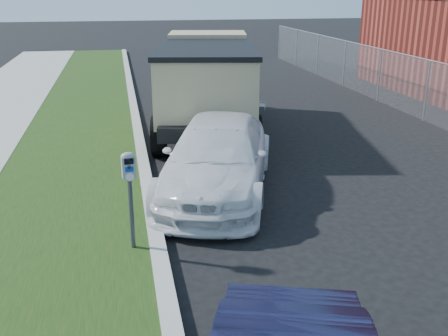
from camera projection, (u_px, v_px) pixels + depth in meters
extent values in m
plane|color=black|center=(322.00, 242.00, 8.33)|extent=(120.00, 120.00, 0.00)
cube|color=gray|center=(150.00, 202.00, 9.67)|extent=(0.25, 50.00, 0.15)
cube|color=black|center=(60.00, 209.00, 9.38)|extent=(3.00, 50.00, 0.13)
plane|color=slate|center=(427.00, 91.00, 15.64)|extent=(0.00, 30.00, 30.00)
cylinder|color=gray|center=(431.00, 61.00, 15.34)|extent=(0.04, 30.00, 0.04)
cylinder|color=gray|center=(427.00, 91.00, 15.64)|extent=(0.06, 0.06, 1.80)
cylinder|color=gray|center=(380.00, 75.00, 18.42)|extent=(0.06, 0.06, 1.80)
cylinder|color=gray|center=(345.00, 64.00, 21.20)|extent=(0.06, 0.06, 1.80)
cylinder|color=gray|center=(318.00, 55.00, 23.98)|extent=(0.06, 0.06, 1.80)
cylinder|color=gray|center=(297.00, 48.00, 26.76)|extent=(0.06, 0.06, 1.80)
cylinder|color=gray|center=(279.00, 42.00, 29.54)|extent=(0.06, 0.06, 1.80)
cylinder|color=#3F4247|center=(132.00, 213.00, 7.71)|extent=(0.08, 0.08, 1.08)
cube|color=gray|center=(129.00, 167.00, 7.47)|extent=(0.21, 0.15, 0.32)
ellipsoid|color=gray|center=(128.00, 156.00, 7.42)|extent=(0.22, 0.16, 0.12)
cube|color=black|center=(129.00, 161.00, 7.37)|extent=(0.13, 0.03, 0.09)
cube|color=#0D3596|center=(129.00, 169.00, 7.42)|extent=(0.12, 0.02, 0.08)
cylinder|color=silver|center=(130.00, 177.00, 7.45)|extent=(0.12, 0.02, 0.12)
cube|color=#3F4247|center=(129.00, 167.00, 7.41)|extent=(0.04, 0.01, 0.05)
imported|color=silver|center=(217.00, 156.00, 10.27)|extent=(3.33, 5.15, 1.39)
cube|color=black|center=(207.00, 106.00, 14.55)|extent=(3.26, 6.61, 0.35)
cube|color=tan|center=(208.00, 65.00, 16.43)|extent=(2.60, 2.16, 1.98)
cube|color=black|center=(208.00, 52.00, 16.30)|extent=(2.63, 2.18, 0.59)
cube|color=tan|center=(207.00, 81.00, 13.54)|extent=(3.07, 4.50, 1.58)
cube|color=black|center=(206.00, 49.00, 13.27)|extent=(3.18, 4.62, 0.12)
cube|color=black|center=(208.00, 88.00, 17.61)|extent=(2.36, 0.56, 0.30)
cylinder|color=black|center=(172.00, 98.00, 16.65)|extent=(0.49, 1.03, 0.99)
cylinder|color=black|center=(244.00, 98.00, 16.70)|extent=(0.49, 1.03, 0.99)
cylinder|color=black|center=(165.00, 118.00, 14.13)|extent=(0.49, 1.03, 0.99)
cylinder|color=black|center=(249.00, 118.00, 14.18)|extent=(0.49, 1.03, 0.99)
cylinder|color=black|center=(159.00, 136.00, 12.45)|extent=(0.49, 1.03, 0.99)
cylinder|color=black|center=(254.00, 135.00, 12.50)|extent=(0.49, 1.03, 0.99)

